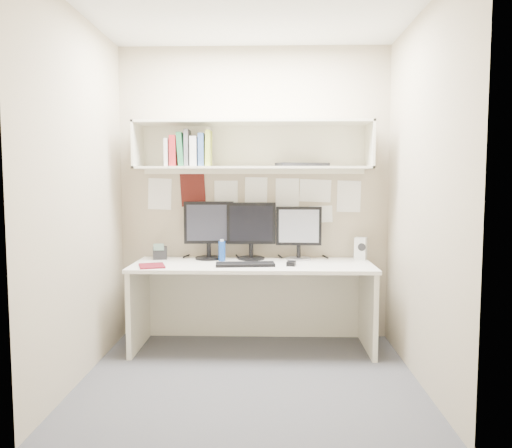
{
  "coord_description": "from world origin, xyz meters",
  "views": [
    {
      "loc": [
        0.14,
        -3.48,
        1.42
      ],
      "look_at": [
        0.04,
        0.35,
        1.09
      ],
      "focal_mm": 35.0,
      "sensor_mm": 36.0,
      "label": 1
    }
  ],
  "objects_px": {
    "desk": "(253,306)",
    "keyboard": "(245,264)",
    "desk_phone": "(160,253)",
    "monitor_center": "(251,229)",
    "maroon_notebook": "(152,266)",
    "speaker": "(361,248)",
    "monitor_right": "(299,231)",
    "monitor_left": "(209,228)"
  },
  "relations": [
    {
      "from": "speaker",
      "to": "desk_phone",
      "type": "height_order",
      "value": "speaker"
    },
    {
      "from": "speaker",
      "to": "maroon_notebook",
      "type": "relative_size",
      "value": 0.82
    },
    {
      "from": "keyboard",
      "to": "maroon_notebook",
      "type": "relative_size",
      "value": 1.99
    },
    {
      "from": "keyboard",
      "to": "speaker",
      "type": "bearing_deg",
      "value": 13.36
    },
    {
      "from": "monitor_right",
      "to": "speaker",
      "type": "bearing_deg",
      "value": 1.94
    },
    {
      "from": "monitor_left",
      "to": "speaker",
      "type": "bearing_deg",
      "value": -4.55
    },
    {
      "from": "monitor_center",
      "to": "maroon_notebook",
      "type": "distance_m",
      "value": 0.92
    },
    {
      "from": "monitor_right",
      "to": "desk_phone",
      "type": "relative_size",
      "value": 3.23
    },
    {
      "from": "maroon_notebook",
      "to": "desk_phone",
      "type": "distance_m",
      "value": 0.39
    },
    {
      "from": "speaker",
      "to": "maroon_notebook",
      "type": "distance_m",
      "value": 1.79
    },
    {
      "from": "desk",
      "to": "maroon_notebook",
      "type": "bearing_deg",
      "value": -166.69
    },
    {
      "from": "keyboard",
      "to": "desk_phone",
      "type": "xyz_separation_m",
      "value": [
        -0.77,
        0.33,
        0.04
      ]
    },
    {
      "from": "desk",
      "to": "monitor_center",
      "type": "height_order",
      "value": "monitor_center"
    },
    {
      "from": "monitor_left",
      "to": "desk_phone",
      "type": "height_order",
      "value": "monitor_left"
    },
    {
      "from": "monitor_left",
      "to": "monitor_right",
      "type": "height_order",
      "value": "monitor_left"
    },
    {
      "from": "monitor_right",
      "to": "maroon_notebook",
      "type": "distance_m",
      "value": 1.29
    },
    {
      "from": "speaker",
      "to": "desk_phone",
      "type": "xyz_separation_m",
      "value": [
        -1.76,
        -0.02,
        -0.04
      ]
    },
    {
      "from": "desk",
      "to": "monitor_right",
      "type": "distance_m",
      "value": 0.77
    },
    {
      "from": "keyboard",
      "to": "speaker",
      "type": "relative_size",
      "value": 2.44
    },
    {
      "from": "speaker",
      "to": "desk_phone",
      "type": "distance_m",
      "value": 1.76
    },
    {
      "from": "desk_phone",
      "to": "desk",
      "type": "bearing_deg",
      "value": -23.19
    },
    {
      "from": "desk",
      "to": "maroon_notebook",
      "type": "distance_m",
      "value": 0.91
    },
    {
      "from": "monitor_right",
      "to": "desk_phone",
      "type": "xyz_separation_m",
      "value": [
        -1.22,
        -0.02,
        -0.2
      ]
    },
    {
      "from": "monitor_center",
      "to": "desk_phone",
      "type": "xyz_separation_m",
      "value": [
        -0.8,
        -0.02,
        -0.21
      ]
    },
    {
      "from": "monitor_left",
      "to": "keyboard",
      "type": "height_order",
      "value": "monitor_left"
    },
    {
      "from": "maroon_notebook",
      "to": "desk_phone",
      "type": "xyz_separation_m",
      "value": [
        -0.02,
        0.39,
        0.05
      ]
    },
    {
      "from": "maroon_notebook",
      "to": "desk_phone",
      "type": "bearing_deg",
      "value": 74.69
    },
    {
      "from": "desk",
      "to": "monitor_center",
      "type": "bearing_deg",
      "value": 95.14
    },
    {
      "from": "desk",
      "to": "keyboard",
      "type": "relative_size",
      "value": 4.2
    },
    {
      "from": "desk",
      "to": "monitor_left",
      "type": "bearing_deg",
      "value": 150.83
    },
    {
      "from": "speaker",
      "to": "monitor_right",
      "type": "bearing_deg",
      "value": -159.95
    },
    {
      "from": "monitor_left",
      "to": "maroon_notebook",
      "type": "distance_m",
      "value": 0.64
    },
    {
      "from": "monitor_left",
      "to": "keyboard",
      "type": "distance_m",
      "value": 0.55
    },
    {
      "from": "desk",
      "to": "speaker",
      "type": "distance_m",
      "value": 1.07
    },
    {
      "from": "maroon_notebook",
      "to": "keyboard",
      "type": "bearing_deg",
      "value": -13.3
    },
    {
      "from": "speaker",
      "to": "desk_phone",
      "type": "bearing_deg",
      "value": -158.87
    },
    {
      "from": "desk",
      "to": "desk_phone",
      "type": "bearing_deg",
      "value": 166.57
    },
    {
      "from": "desk",
      "to": "monitor_left",
      "type": "xyz_separation_m",
      "value": [
        -0.39,
        0.22,
        0.64
      ]
    },
    {
      "from": "keyboard",
      "to": "maroon_notebook",
      "type": "distance_m",
      "value": 0.75
    },
    {
      "from": "monitor_center",
      "to": "keyboard",
      "type": "height_order",
      "value": "monitor_center"
    },
    {
      "from": "monitor_center",
      "to": "speaker",
      "type": "height_order",
      "value": "monitor_center"
    },
    {
      "from": "desk",
      "to": "speaker",
      "type": "height_order",
      "value": "speaker"
    }
  ]
}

